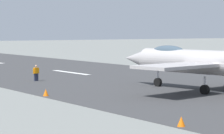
{
  "coord_description": "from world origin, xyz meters",
  "views": [
    {
      "loc": [
        -28.1,
        30.75,
        5.01
      ],
      "look_at": [
        4.89,
        8.27,
        2.2
      ],
      "focal_mm": 84.66,
      "sensor_mm": 36.0,
      "label": 1
    }
  ],
  "objects_px": {
    "marker_cone_near": "(181,122)",
    "crew_person": "(36,73)",
    "fighter_jet": "(199,61)",
    "marker_cone_mid": "(46,93)"
  },
  "relations": [
    {
      "from": "marker_cone_near",
      "to": "crew_person",
      "type": "bearing_deg",
      "value": -10.0
    },
    {
      "from": "fighter_jet",
      "to": "crew_person",
      "type": "relative_size",
      "value": 10.36
    },
    {
      "from": "crew_person",
      "to": "marker_cone_near",
      "type": "distance_m",
      "value": 26.83
    },
    {
      "from": "crew_person",
      "to": "marker_cone_near",
      "type": "height_order",
      "value": "crew_person"
    },
    {
      "from": "marker_cone_near",
      "to": "marker_cone_mid",
      "type": "distance_m",
      "value": 15.26
    },
    {
      "from": "fighter_jet",
      "to": "marker_cone_mid",
      "type": "relative_size",
      "value": 29.89
    },
    {
      "from": "fighter_jet",
      "to": "marker_cone_mid",
      "type": "bearing_deg",
      "value": 71.85
    },
    {
      "from": "crew_person",
      "to": "marker_cone_mid",
      "type": "relative_size",
      "value": 2.89
    },
    {
      "from": "marker_cone_mid",
      "to": "crew_person",
      "type": "bearing_deg",
      "value": -22.67
    },
    {
      "from": "crew_person",
      "to": "marker_cone_mid",
      "type": "bearing_deg",
      "value": 157.33
    }
  ]
}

